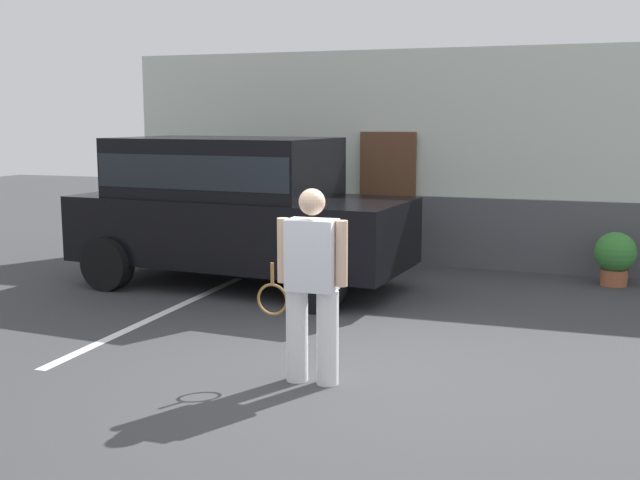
{
  "coord_description": "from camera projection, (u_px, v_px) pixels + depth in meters",
  "views": [
    {
      "loc": [
        2.06,
        -6.42,
        2.32
      ],
      "look_at": [
        -0.53,
        1.2,
        1.05
      ],
      "focal_mm": 43.62,
      "sensor_mm": 36.0,
      "label": 1
    }
  ],
  "objects": [
    {
      "name": "potted_plant_by_porch",
      "position": [
        615.0,
        256.0,
        10.81
      ],
      "size": [
        0.57,
        0.57,
        0.75
      ],
      "color": "#9E5638",
      "rests_on": "ground_plane"
    },
    {
      "name": "house_frontage",
      "position": [
        445.0,
        165.0,
        12.18
      ],
      "size": [
        10.61,
        0.4,
        3.37
      ],
      "color": "silver",
      "rests_on": "ground_plane"
    },
    {
      "name": "ground_plane",
      "position": [
        333.0,
        377.0,
        7.02
      ],
      "size": [
        40.0,
        40.0,
        0.0
      ],
      "primitive_type": "plane",
      "color": "#38383A"
    },
    {
      "name": "parking_stripe_0",
      "position": [
        161.0,
        314.0,
        9.26
      ],
      "size": [
        0.12,
        4.4,
        0.01
      ],
      "primitive_type": "cube",
      "color": "silver",
      "rests_on": "ground_plane"
    },
    {
      "name": "tennis_player_man",
      "position": [
        312.0,
        284.0,
        6.76
      ],
      "size": [
        0.9,
        0.27,
        1.72
      ],
      "rotation": [
        0.0,
        0.0,
        3.15
      ],
      "color": "white",
      "rests_on": "ground_plane"
    },
    {
      "name": "parked_suv",
      "position": [
        234.0,
        204.0,
        10.7
      ],
      "size": [
        4.74,
        2.47,
        2.05
      ],
      "rotation": [
        0.0,
        0.0,
        -0.08
      ],
      "color": "black",
      "rests_on": "ground_plane"
    }
  ]
}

